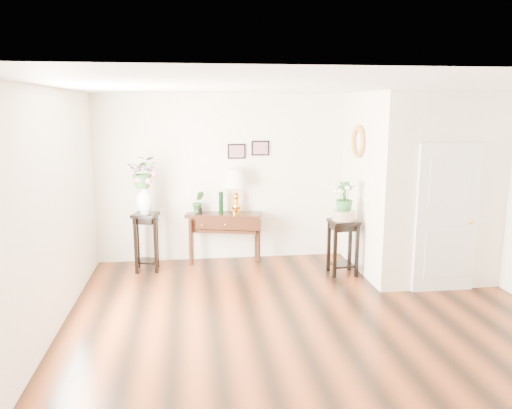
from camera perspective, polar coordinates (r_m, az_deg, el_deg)
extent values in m
cube|color=maroon|center=(6.31, 6.31, -13.04)|extent=(6.00, 5.50, 0.02)
cube|color=white|center=(5.78, 6.91, 13.26)|extent=(6.00, 5.50, 0.02)
cube|color=white|center=(8.54, 2.13, 3.14)|extent=(6.00, 0.02, 2.80)
cube|color=white|center=(3.38, 18.08, -9.66)|extent=(6.00, 0.02, 2.80)
cube|color=white|center=(5.93, -22.82, -1.20)|extent=(0.02, 5.50, 2.80)
cube|color=white|center=(8.25, 17.86, 2.34)|extent=(1.80, 1.95, 2.80)
cube|color=silver|center=(7.43, 20.96, -1.51)|extent=(0.90, 0.05, 2.10)
cube|color=black|center=(8.39, -2.23, 6.09)|extent=(0.30, 0.02, 0.25)
cube|color=black|center=(8.43, 0.49, 6.46)|extent=(0.30, 0.02, 0.25)
torus|color=#DD8C48|center=(7.94, 11.55, 7.05)|extent=(0.07, 0.51, 0.51)
cube|color=black|center=(8.46, -3.65, -3.75)|extent=(1.31, 0.71, 0.83)
cube|color=gold|center=(8.31, -2.31, 1.41)|extent=(0.45, 0.45, 0.75)
cylinder|color=black|center=(8.33, -4.02, 0.15)|extent=(0.08, 0.08, 0.36)
imported|color=#2E672E|center=(8.31, -6.61, 0.18)|extent=(0.23, 0.19, 0.37)
cube|color=black|center=(8.14, -12.41, -4.21)|extent=(0.45, 0.45, 0.93)
imported|color=#2E672E|center=(7.92, -12.74, 3.64)|extent=(0.49, 0.44, 0.51)
cube|color=black|center=(7.91, 9.87, -4.81)|extent=(0.44, 0.44, 0.86)
cylinder|color=beige|center=(7.79, 9.99, -1.18)|extent=(0.43, 0.43, 0.15)
imported|color=#2E672E|center=(7.74, 10.06, 0.84)|extent=(0.35, 0.35, 0.48)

